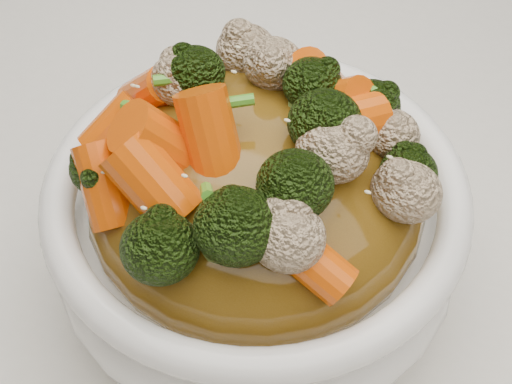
% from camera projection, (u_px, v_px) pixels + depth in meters
% --- Properties ---
extents(tablecloth, '(1.20, 0.80, 0.04)m').
position_uv_depth(tablecloth, '(348.00, 306.00, 0.47)').
color(tablecloth, white).
rests_on(tablecloth, dining_table).
extents(bowl, '(0.28, 0.28, 0.09)m').
position_uv_depth(bowl, '(256.00, 232.00, 0.43)').
color(bowl, white).
rests_on(bowl, tablecloth).
extents(sauce_base, '(0.22, 0.22, 0.10)m').
position_uv_depth(sauce_base, '(256.00, 196.00, 0.41)').
color(sauce_base, brown).
rests_on(sauce_base, bowl).
extents(carrots, '(0.22, 0.22, 0.05)m').
position_uv_depth(carrots, '(256.00, 106.00, 0.36)').
color(carrots, '#E45507').
rests_on(carrots, sauce_base).
extents(broccoli, '(0.22, 0.22, 0.04)m').
position_uv_depth(broccoli, '(256.00, 107.00, 0.36)').
color(broccoli, black).
rests_on(broccoli, sauce_base).
extents(cauliflower, '(0.22, 0.22, 0.04)m').
position_uv_depth(cauliflower, '(256.00, 111.00, 0.36)').
color(cauliflower, '#CCB08B').
rests_on(cauliflower, sauce_base).
extents(scallions, '(0.17, 0.17, 0.02)m').
position_uv_depth(scallions, '(256.00, 104.00, 0.36)').
color(scallions, '#459322').
rests_on(scallions, sauce_base).
extents(sesame_seeds, '(0.20, 0.20, 0.01)m').
position_uv_depth(sesame_seeds, '(256.00, 104.00, 0.36)').
color(sesame_seeds, beige).
rests_on(sesame_seeds, sauce_base).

